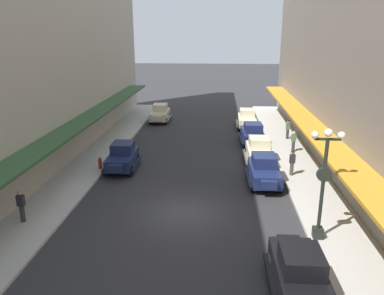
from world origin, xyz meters
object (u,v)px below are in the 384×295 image
(pedestrian_2, at_px, (294,141))
(parked_car_5, at_px, (299,270))
(parked_car_6, at_px, (160,113))
(pedestrian_0, at_px, (21,206))
(parked_car_4, at_px, (247,118))
(pedestrian_1, at_px, (292,163))
(parked_car_3, at_px, (259,150))
(lamp_post_with_clock, at_px, (323,180))
(fire_hydrant, at_px, (100,163))
(parked_car_2, at_px, (122,156))
(pedestrian_3, at_px, (288,129))
(parked_car_0, at_px, (253,133))
(parked_car_1, at_px, (264,170))

(pedestrian_2, bearing_deg, parked_car_5, -99.49)
(parked_car_6, bearing_deg, pedestrian_0, -98.13)
(parked_car_4, bearing_deg, parked_car_5, -89.43)
(pedestrian_1, bearing_deg, parked_car_6, 125.59)
(parked_car_3, xyz_separation_m, lamp_post_with_clock, (1.66, -10.80, 2.04))
(parked_car_4, relative_size, fire_hydrant, 5.22)
(parked_car_2, bearing_deg, lamp_post_with_clock, -37.91)
(parked_car_4, xyz_separation_m, parked_car_5, (0.25, -25.26, 0.00))
(parked_car_2, relative_size, parked_car_5, 1.01)
(parked_car_5, xyz_separation_m, lamp_post_with_clock, (1.61, 3.77, 2.04))
(parked_car_3, xyz_separation_m, parked_car_5, (0.05, -14.58, 0.00))
(parked_car_5, distance_m, pedestrian_0, 13.35)
(pedestrian_2, xyz_separation_m, pedestrian_3, (0.17, 3.78, 0.02))
(parked_car_3, relative_size, parked_car_6, 1.00)
(parked_car_0, height_order, parked_car_3, same)
(parked_car_4, xyz_separation_m, parked_car_6, (-9.10, 2.13, 0.00))
(parked_car_0, relative_size, parked_car_6, 1.01)
(fire_hydrant, bearing_deg, parked_car_2, 20.23)
(parked_car_0, relative_size, pedestrian_0, 2.63)
(pedestrian_1, relative_size, pedestrian_2, 1.02)
(parked_car_1, relative_size, parked_car_6, 1.00)
(parked_car_6, xyz_separation_m, lamp_post_with_clock, (10.96, -23.62, 2.04))
(lamp_post_with_clock, distance_m, pedestrian_0, 14.41)
(parked_car_1, height_order, parked_car_5, same)
(parked_car_5, bearing_deg, pedestrian_2, 80.51)
(parked_car_5, relative_size, fire_hydrant, 5.21)
(parked_car_0, xyz_separation_m, pedestrian_1, (1.96, -7.76, 0.07))
(parked_car_6, height_order, pedestrian_2, parked_car_6)
(parked_car_0, relative_size, fire_hydrant, 5.27)
(lamp_post_with_clock, bearing_deg, parked_car_5, -113.10)
(pedestrian_2, bearing_deg, parked_car_6, 139.73)
(parked_car_4, xyz_separation_m, pedestrian_2, (3.10, -8.21, 0.05))
(parked_car_1, bearing_deg, pedestrian_0, -153.48)
(parked_car_4, relative_size, lamp_post_with_clock, 0.83)
(parked_car_5, distance_m, fire_hydrant, 16.40)
(fire_hydrant, bearing_deg, parked_car_4, 50.53)
(fire_hydrant, relative_size, pedestrian_2, 0.50)
(parked_car_2, relative_size, parked_car_6, 1.01)
(parked_car_6, relative_size, lamp_post_with_clock, 0.83)
(parked_car_3, distance_m, lamp_post_with_clock, 11.12)
(parked_car_5, relative_size, pedestrian_2, 2.60)
(parked_car_3, height_order, lamp_post_with_clock, lamp_post_with_clock)
(pedestrian_0, xyz_separation_m, pedestrian_3, (15.68, 16.56, 0.02))
(parked_car_2, xyz_separation_m, pedestrian_0, (-2.97, -8.29, 0.05))
(parked_car_0, xyz_separation_m, parked_car_2, (-9.54, -6.98, 0.00))
(pedestrian_1, height_order, pedestrian_3, same)
(parked_car_6, relative_size, pedestrian_1, 2.56)
(parked_car_3, height_order, parked_car_6, same)
(parked_car_6, relative_size, pedestrian_0, 2.61)
(lamp_post_with_clock, xyz_separation_m, pedestrian_1, (0.21, 8.01, -1.97))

